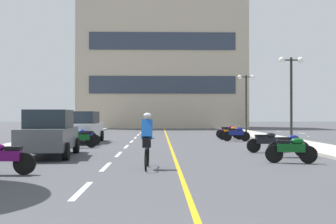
{
  "coord_description": "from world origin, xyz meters",
  "views": [
    {
      "loc": [
        -0.34,
        -2.82,
        1.63
      ],
      "look_at": [
        0.08,
        16.11,
        1.75
      ],
      "focal_mm": 43.67,
      "sensor_mm": 36.0,
      "label": 1
    }
  ],
  "objects_px": {
    "parked_car_mid": "(83,127)",
    "motorcycle_9": "(231,132)",
    "street_lamp_mid": "(291,79)",
    "motorcycle_4": "(289,145)",
    "motorcycle_3": "(291,149)",
    "street_lamp_far": "(246,90)",
    "motorcycle_7": "(84,137)",
    "motorcycle_10": "(228,131)",
    "motorcycle_8": "(236,134)",
    "cyclist_rider": "(147,139)",
    "parked_car_near": "(49,133)",
    "motorcycle_5": "(266,142)",
    "motorcycle_6": "(80,138)",
    "motorcycle_2": "(4,157)"
  },
  "relations": [
    {
      "from": "motorcycle_3",
      "to": "motorcycle_9",
      "type": "height_order",
      "value": "same"
    },
    {
      "from": "street_lamp_mid",
      "to": "motorcycle_4",
      "type": "relative_size",
      "value": 2.84
    },
    {
      "from": "street_lamp_mid",
      "to": "motorcycle_4",
      "type": "distance_m",
      "value": 8.69
    },
    {
      "from": "motorcycle_8",
      "to": "motorcycle_9",
      "type": "relative_size",
      "value": 1.0
    },
    {
      "from": "motorcycle_9",
      "to": "street_lamp_far",
      "type": "bearing_deg",
      "value": 71.64
    },
    {
      "from": "street_lamp_mid",
      "to": "motorcycle_2",
      "type": "height_order",
      "value": "street_lamp_mid"
    },
    {
      "from": "motorcycle_7",
      "to": "motorcycle_9",
      "type": "xyz_separation_m",
      "value": [
        8.63,
        4.91,
        0.0
      ]
    },
    {
      "from": "cyclist_rider",
      "to": "motorcycle_7",
      "type": "bearing_deg",
      "value": 111.25
    },
    {
      "from": "motorcycle_2",
      "to": "motorcycle_3",
      "type": "height_order",
      "value": "same"
    },
    {
      "from": "parked_car_mid",
      "to": "motorcycle_8",
      "type": "relative_size",
      "value": 2.5
    },
    {
      "from": "motorcycle_3",
      "to": "cyclist_rider",
      "type": "bearing_deg",
      "value": -165.48
    },
    {
      "from": "motorcycle_7",
      "to": "motorcycle_10",
      "type": "height_order",
      "value": "same"
    },
    {
      "from": "motorcycle_2",
      "to": "motorcycle_4",
      "type": "distance_m",
      "value": 10.19
    },
    {
      "from": "parked_car_mid",
      "to": "motorcycle_8",
      "type": "distance_m",
      "value": 9.26
    },
    {
      "from": "motorcycle_3",
      "to": "motorcycle_5",
      "type": "height_order",
      "value": "same"
    },
    {
      "from": "parked_car_near",
      "to": "motorcycle_3",
      "type": "distance_m",
      "value": 9.04
    },
    {
      "from": "motorcycle_6",
      "to": "cyclist_rider",
      "type": "distance_m",
      "value": 8.52
    },
    {
      "from": "motorcycle_7",
      "to": "street_lamp_mid",
      "type": "bearing_deg",
      "value": 8.11
    },
    {
      "from": "street_lamp_mid",
      "to": "motorcycle_5",
      "type": "bearing_deg",
      "value": -117.3
    },
    {
      "from": "street_lamp_far",
      "to": "cyclist_rider",
      "type": "height_order",
      "value": "street_lamp_far"
    },
    {
      "from": "street_lamp_mid",
      "to": "motorcycle_4",
      "type": "xyz_separation_m",
      "value": [
        -2.6,
        -7.65,
        -3.2
      ]
    },
    {
      "from": "parked_car_near",
      "to": "cyclist_rider",
      "type": "height_order",
      "value": "parked_car_near"
    },
    {
      "from": "motorcycle_6",
      "to": "motorcycle_2",
      "type": "bearing_deg",
      "value": -92.1
    },
    {
      "from": "street_lamp_far",
      "to": "motorcycle_4",
      "type": "xyz_separation_m",
      "value": [
        -2.52,
        -19.35,
        -3.28
      ]
    },
    {
      "from": "street_lamp_far",
      "to": "motorcycle_8",
      "type": "distance_m",
      "value": 10.85
    },
    {
      "from": "street_lamp_far",
      "to": "parked_car_mid",
      "type": "bearing_deg",
      "value": -137.74
    },
    {
      "from": "motorcycle_10",
      "to": "motorcycle_3",
      "type": "bearing_deg",
      "value": -91.45
    },
    {
      "from": "street_lamp_mid",
      "to": "motorcycle_8",
      "type": "bearing_deg",
      "value": 148.61
    },
    {
      "from": "motorcycle_3",
      "to": "street_lamp_far",
      "type": "bearing_deg",
      "value": 81.85
    },
    {
      "from": "street_lamp_far",
      "to": "cyclist_rider",
      "type": "xyz_separation_m",
      "value": [
        -7.86,
        -22.52,
        -2.86
      ]
    },
    {
      "from": "motorcycle_8",
      "to": "motorcycle_10",
      "type": "bearing_deg",
      "value": 88.66
    },
    {
      "from": "parked_car_mid",
      "to": "cyclist_rider",
      "type": "bearing_deg",
      "value": -70.63
    },
    {
      "from": "motorcycle_5",
      "to": "motorcycle_7",
      "type": "distance_m",
      "value": 9.48
    },
    {
      "from": "motorcycle_4",
      "to": "motorcycle_8",
      "type": "relative_size",
      "value": 1.0
    },
    {
      "from": "street_lamp_far",
      "to": "motorcycle_4",
      "type": "relative_size",
      "value": 2.91
    },
    {
      "from": "motorcycle_7",
      "to": "motorcycle_4",
      "type": "bearing_deg",
      "value": -33.99
    },
    {
      "from": "parked_car_near",
      "to": "motorcycle_4",
      "type": "relative_size",
      "value": 2.54
    },
    {
      "from": "street_lamp_far",
      "to": "motorcycle_3",
      "type": "height_order",
      "value": "street_lamp_far"
    },
    {
      "from": "parked_car_near",
      "to": "motorcycle_6",
      "type": "relative_size",
      "value": 2.58
    },
    {
      "from": "motorcycle_4",
      "to": "motorcycle_6",
      "type": "distance_m",
      "value": 9.98
    },
    {
      "from": "street_lamp_far",
      "to": "motorcycle_3",
      "type": "distance_m",
      "value": 21.74
    },
    {
      "from": "parked_car_near",
      "to": "motorcycle_7",
      "type": "relative_size",
      "value": 2.55
    },
    {
      "from": "street_lamp_far",
      "to": "motorcycle_8",
      "type": "relative_size",
      "value": 2.9
    },
    {
      "from": "motorcycle_4",
      "to": "motorcycle_6",
      "type": "height_order",
      "value": "same"
    },
    {
      "from": "street_lamp_mid",
      "to": "street_lamp_far",
      "type": "distance_m",
      "value": 11.7
    },
    {
      "from": "motorcycle_5",
      "to": "motorcycle_7",
      "type": "relative_size",
      "value": 1.01
    },
    {
      "from": "parked_car_near",
      "to": "motorcycle_4",
      "type": "height_order",
      "value": "parked_car_near"
    },
    {
      "from": "parked_car_near",
      "to": "motorcycle_9",
      "type": "relative_size",
      "value": 2.53
    },
    {
      "from": "parked_car_mid",
      "to": "motorcycle_9",
      "type": "distance_m",
      "value": 9.49
    },
    {
      "from": "street_lamp_mid",
      "to": "motorcycle_6",
      "type": "xyz_separation_m",
      "value": [
        -11.46,
        -3.07,
        -3.2
      ]
    }
  ]
}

